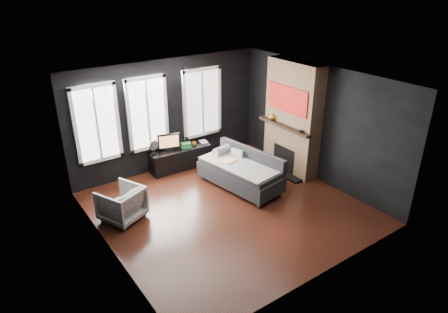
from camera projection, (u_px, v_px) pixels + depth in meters
floor at (228, 208)px, 8.35m from camera, size 5.00×5.00×0.00m
ceiling at (229, 81)px, 7.21m from camera, size 5.00×5.00×0.00m
wall_back at (168, 115)px, 9.63m from camera, size 5.00×0.02×2.70m
wall_left at (104, 185)px, 6.47m from camera, size 0.02×5.00×2.70m
wall_right at (318, 124)px, 9.09m from camera, size 0.02×5.00×2.70m
windows at (148, 76)px, 8.93m from camera, size 4.00×0.16×1.76m
fireplace at (293, 118)px, 9.43m from camera, size 0.70×1.62×2.70m
sofa at (240, 170)px, 9.01m from camera, size 1.29×2.11×0.85m
stripe_pillow at (237, 156)px, 9.27m from camera, size 0.16×0.32×0.31m
armchair at (121, 202)px, 7.83m from camera, size 0.96×0.94×0.76m
media_console at (180, 158)px, 9.96m from camera, size 1.57×0.55×0.53m
monitor at (169, 141)px, 9.63m from camera, size 0.56×0.27×0.49m
desk_fan at (154, 147)px, 9.46m from camera, size 0.29×0.29×0.36m
mug at (194, 143)px, 10.01m from camera, size 0.13×0.12×0.11m
book at (200, 138)px, 10.13m from camera, size 0.18×0.05×0.24m
storage_box at (186, 145)px, 9.86m from camera, size 0.27×0.21×0.13m
mantel_vase at (272, 116)px, 9.64m from camera, size 0.20×0.20×0.17m
mantel_clock at (301, 131)px, 8.93m from camera, size 0.15×0.15×0.04m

